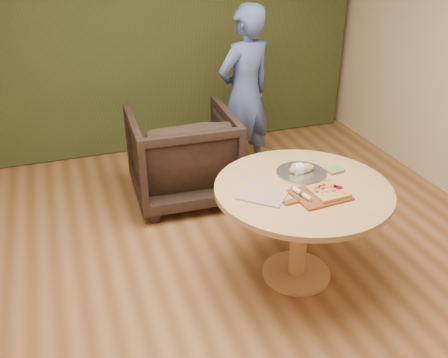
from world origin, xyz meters
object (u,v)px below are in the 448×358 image
cutlery_roll (302,194)px  person_standing (245,94)px  pedestal_table (302,204)px  flatbread_pizza (328,191)px  pizza_paddle (319,195)px  bread_roll (300,169)px  armchair (182,151)px  serving_tray (301,173)px

cutlery_roll → person_standing: 1.85m
pedestal_table → flatbread_pizza: flatbread_pizza is taller
pedestal_table → pizza_paddle: pizza_paddle is taller
pizza_paddle → flatbread_pizza: bearing=-9.5°
pedestal_table → pizza_paddle: bearing=-77.0°
bread_roll → armchair: armchair is taller
bread_roll → armchair: bearing=113.8°
pedestal_table → person_standing: bearing=82.3°
cutlery_roll → armchair: size_ratio=0.21×
pedestal_table → armchair: (-0.48, 1.42, -0.14)m
pedestal_table → bread_roll: (0.06, 0.17, 0.18)m
cutlery_roll → person_standing: person_standing is taller
pizza_paddle → cutlery_roll: size_ratio=2.31×
pedestal_table → person_standing: size_ratio=0.71×
cutlery_roll → bread_roll: 0.34m
flatbread_pizza → armchair: armchair is taller
flatbread_pizza → serving_tray: size_ratio=0.67×
serving_tray → bread_roll: 0.04m
pizza_paddle → cutlery_roll: (-0.11, 0.02, 0.02)m
flatbread_pizza → cutlery_roll: size_ratio=1.20×
armchair → bread_roll: bearing=116.0°
pizza_paddle → serving_tray: (0.04, 0.32, -0.00)m
pedestal_table → flatbread_pizza: size_ratio=5.10×
flatbread_pizza → bread_roll: bearing=96.3°
pedestal_table → cutlery_roll: cutlery_roll is taller
pizza_paddle → armchair: armchair is taller
flatbread_pizza → armchair: 1.71m
armchair → person_standing: (0.71, 0.27, 0.38)m
serving_tray → person_standing: (0.16, 1.52, 0.09)m
bread_roll → person_standing: (0.17, 1.52, 0.06)m
pizza_paddle → bread_roll: bread_roll is taller
person_standing → bread_roll: bearing=64.4°
pedestal_table → bread_roll: bearing=69.9°
cutlery_roll → bread_roll: bearing=51.4°
cutlery_roll → serving_tray: 0.34m
bread_roll → serving_tray: bearing=0.0°
armchair → person_standing: bearing=-156.7°
cutlery_roll → armchair: 1.63m
flatbread_pizza → cutlery_roll: (-0.18, 0.02, 0.00)m
pedestal_table → armchair: armchair is taller
flatbread_pizza → person_standing: 1.85m
serving_tray → armchair: size_ratio=0.38×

